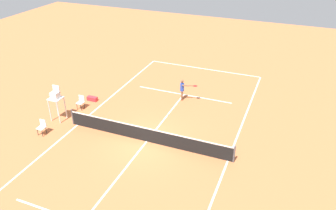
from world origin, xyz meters
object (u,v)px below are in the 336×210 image
umpire_chair (56,98)px  courtside_chair_near (42,126)px  player_serving (183,88)px  courtside_chair_mid (81,102)px  equipment_bag (92,99)px  tennis_ball (168,114)px

umpire_chair → courtside_chair_near: 2.10m
player_serving → courtside_chair_mid: bearing=-73.6°
equipment_bag → player_serving: bearing=-157.2°
tennis_ball → courtside_chair_mid: courtside_chair_mid is taller
courtside_chair_mid → equipment_bag: size_ratio=1.25×
umpire_chair → equipment_bag: (-0.56, -3.06, -1.46)m
tennis_ball → player_serving: bearing=-94.3°
player_serving → tennis_ball: 2.58m
courtside_chair_mid → courtside_chair_near: bearing=84.7°
courtside_chair_near → equipment_bag: courtside_chair_near is taller
courtside_chair_near → umpire_chair: bearing=-84.6°
courtside_chair_mid → equipment_bag: bearing=-92.7°
player_serving → courtside_chair_near: bearing=-56.7°
courtside_chair_near → courtside_chair_mid: size_ratio=1.00×
tennis_ball → courtside_chair_near: bearing=38.5°
tennis_ball → equipment_bag: size_ratio=0.09×
player_serving → courtside_chair_mid: 7.27m
tennis_ball → courtside_chair_near: 8.08m
player_serving → umpire_chair: (6.66, 5.63, 0.66)m
courtside_chair_near → equipment_bag: 4.89m
umpire_chair → courtside_chair_mid: bearing=-105.7°
player_serving → courtside_chair_mid: player_serving is taller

